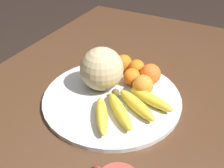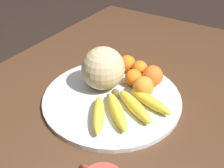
% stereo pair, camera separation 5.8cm
% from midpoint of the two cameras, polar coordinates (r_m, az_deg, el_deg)
% --- Properties ---
extents(kitchen_table, '(1.69, 1.02, 0.72)m').
position_cam_midpoint_polar(kitchen_table, '(0.96, -0.34, -7.49)').
color(kitchen_table, '#4C301E').
rests_on(kitchen_table, ground_plane).
extents(fruit_bowl, '(0.47, 0.47, 0.02)m').
position_cam_midpoint_polar(fruit_bowl, '(0.91, 1.83, -2.98)').
color(fruit_bowl, silver).
rests_on(fruit_bowl, kitchen_table).
extents(melon, '(0.15, 0.15, 0.15)m').
position_cam_midpoint_polar(melon, '(0.90, -0.12, 3.37)').
color(melon, '#C6B284').
rests_on(melon, fruit_bowl).
extents(banana_bunch, '(0.26, 0.25, 0.04)m').
position_cam_midpoint_polar(banana_bunch, '(0.83, 4.89, -5.26)').
color(banana_bunch, brown).
rests_on(banana_bunch, fruit_bowl).
extents(orange_front_left, '(0.07, 0.07, 0.07)m').
position_cam_midpoint_polar(orange_front_left, '(0.90, 8.69, -0.59)').
color(orange_front_left, orange).
rests_on(orange_front_left, fruit_bowl).
extents(orange_front_right, '(0.08, 0.08, 0.08)m').
position_cam_midpoint_polar(orange_front_right, '(0.95, 10.53, 1.72)').
color(orange_front_right, orange).
rests_on(orange_front_right, fruit_bowl).
extents(orange_mid_center, '(0.06, 0.06, 0.06)m').
position_cam_midpoint_polar(orange_mid_center, '(1.02, 4.96, 4.45)').
color(orange_mid_center, orange).
rests_on(orange_mid_center, fruit_bowl).
extents(orange_back_left, '(0.06, 0.06, 0.06)m').
position_cam_midpoint_polar(orange_back_left, '(0.94, 6.46, 1.34)').
color(orange_back_left, orange).
rests_on(orange_back_left, fruit_bowl).
extents(orange_back_right, '(0.06, 0.06, 0.06)m').
position_cam_midpoint_polar(orange_back_right, '(1.00, 7.71, 3.29)').
color(orange_back_right, orange).
rests_on(orange_back_right, fruit_bowl).
extents(produce_tag, '(0.09, 0.08, 0.00)m').
position_cam_midpoint_polar(produce_tag, '(1.00, 2.94, 1.54)').
color(produce_tag, white).
rests_on(produce_tag, fruit_bowl).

